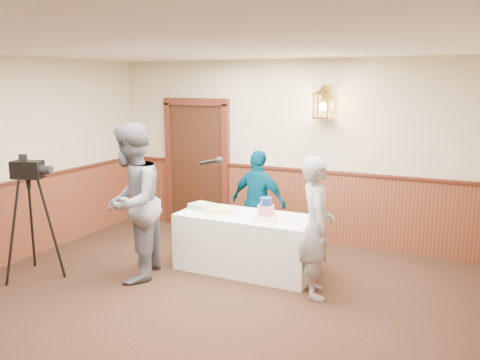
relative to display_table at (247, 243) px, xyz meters
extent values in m
plane|color=black|center=(-0.04, -1.90, -0.38)|extent=(7.00, 7.00, 0.00)
cube|color=#C6BA94|center=(-0.04, 1.60, 1.02)|extent=(6.00, 0.02, 2.80)
cube|color=white|center=(-0.04, -1.90, 2.42)|extent=(6.00, 7.00, 0.02)
cube|color=#582F19|center=(-0.04, 1.58, 0.18)|extent=(5.98, 0.04, 1.10)
cube|color=#4B1D14|center=(-0.04, 1.56, 0.75)|extent=(5.98, 0.07, 0.04)
cube|color=#32180E|center=(-1.64, 1.55, 0.68)|extent=(1.00, 0.06, 2.10)
cube|color=white|center=(0.00, 0.00, 0.00)|extent=(1.80, 0.80, 0.75)
cube|color=#FDEBC1|center=(0.30, -0.06, 0.40)|extent=(0.33, 0.33, 0.05)
cylinder|color=red|center=(0.30, -0.06, 0.49)|extent=(0.21, 0.21, 0.12)
cylinder|color=navy|center=(0.30, -0.06, 0.60)|extent=(0.15, 0.15, 0.10)
cube|color=#FDF097|center=(-0.38, -0.04, 0.41)|extent=(0.36, 0.28, 0.07)
cube|color=#93C188|center=(-0.67, 0.03, 0.41)|extent=(0.38, 0.33, 0.08)
imported|color=slate|center=(-1.16, -0.88, 0.61)|extent=(1.01, 1.15, 1.97)
cylinder|color=black|center=(-0.18, -0.67, 1.16)|extent=(0.23, 0.08, 0.09)
sphere|color=black|center=(-0.05, -0.65, 1.18)|extent=(0.08, 0.08, 0.08)
imported|color=#939398|center=(1.06, -0.38, 0.45)|extent=(0.61, 0.71, 1.64)
imported|color=#003955|center=(-0.15, 0.73, 0.38)|extent=(0.93, 0.50, 1.50)
cube|color=black|center=(-2.35, -1.37, 1.01)|extent=(0.41, 0.31, 0.22)
cylinder|color=black|center=(-2.13, -1.29, 1.01)|extent=(0.17, 0.15, 0.11)
camera|label=1|loc=(2.69, -5.80, 2.08)|focal=38.00mm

